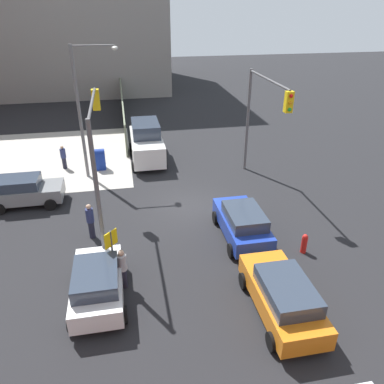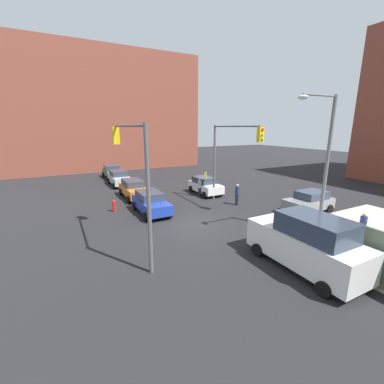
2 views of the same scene
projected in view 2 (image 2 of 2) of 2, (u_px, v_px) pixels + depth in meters
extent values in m
plane|color=black|center=(193.00, 223.00, 17.37)|extent=(120.00, 120.00, 0.00)
cube|color=brown|center=(101.00, 113.00, 42.55)|extent=(16.00, 28.00, 17.17)
cylinder|color=#59595B|center=(214.00, 163.00, 22.47)|extent=(0.18, 0.18, 6.50)
cylinder|color=#59595B|center=(235.00, 126.00, 19.31)|extent=(5.57, 0.12, 0.12)
cube|color=yellow|center=(260.00, 134.00, 17.06)|extent=(0.32, 0.36, 1.00)
sphere|color=red|center=(263.00, 129.00, 16.83)|extent=(0.18, 0.18, 0.18)
sphere|color=orange|center=(262.00, 134.00, 16.91)|extent=(0.18, 0.18, 0.18)
sphere|color=green|center=(262.00, 139.00, 16.98)|extent=(0.18, 0.18, 0.18)
cylinder|color=#59595B|center=(149.00, 203.00, 10.68)|extent=(0.18, 0.18, 6.50)
cylinder|color=#59595B|center=(127.00, 126.00, 12.31)|extent=(5.59, 0.12, 0.12)
cube|color=yellow|center=(116.00, 135.00, 14.83)|extent=(0.32, 0.36, 1.00)
sphere|color=red|center=(115.00, 130.00, 14.91)|extent=(0.18, 0.18, 0.18)
sphere|color=orange|center=(115.00, 135.00, 14.99)|extent=(0.18, 0.18, 0.18)
sphere|color=green|center=(116.00, 141.00, 15.06)|extent=(0.18, 0.18, 0.18)
cylinder|color=slate|center=(326.00, 169.00, 14.56)|extent=(0.20, 0.20, 8.00)
cylinder|color=slate|center=(320.00, 95.00, 13.10)|extent=(0.20, 2.40, 0.10)
ellipsoid|color=silver|center=(303.00, 97.00, 12.64)|extent=(0.56, 0.36, 0.24)
cylinder|color=#4C4C4C|center=(205.00, 184.00, 23.58)|extent=(0.08, 0.08, 2.40)
cube|color=yellow|center=(205.00, 175.00, 23.37)|extent=(0.48, 0.48, 0.64)
cube|color=navy|center=(325.00, 234.00, 14.18)|extent=(0.56, 0.64, 1.15)
cylinder|color=navy|center=(327.00, 224.00, 14.04)|extent=(0.56, 0.64, 0.56)
cylinder|color=red|center=(114.00, 207.00, 19.66)|extent=(0.26, 0.26, 0.80)
sphere|color=red|center=(114.00, 201.00, 19.56)|extent=(0.24, 0.24, 0.24)
cube|color=#1E389E|center=(151.00, 205.00, 19.19)|extent=(4.21, 1.80, 0.75)
cube|color=#2D3847|center=(149.00, 195.00, 19.32)|extent=(2.36, 1.58, 0.55)
cylinder|color=black|center=(170.00, 213.00, 18.46)|extent=(0.64, 0.22, 0.64)
cylinder|color=black|center=(146.00, 217.00, 17.65)|extent=(0.64, 0.22, 0.64)
cylinder|color=black|center=(156.00, 203.00, 20.92)|extent=(0.64, 0.22, 0.64)
cylinder|color=black|center=(134.00, 206.00, 20.10)|extent=(0.64, 0.22, 0.64)
cube|color=white|center=(206.00, 187.00, 24.79)|extent=(3.88, 1.80, 0.75)
cube|color=#2D3847|center=(204.00, 180.00, 24.89)|extent=(2.17, 1.58, 0.55)
cylinder|color=black|center=(221.00, 193.00, 24.16)|extent=(0.64, 0.22, 0.64)
cylinder|color=black|center=(204.00, 195.00, 23.34)|extent=(0.64, 0.22, 0.64)
cylinder|color=black|center=(206.00, 187.00, 26.42)|extent=(0.64, 0.22, 0.64)
cylinder|color=black|center=(191.00, 189.00, 25.60)|extent=(0.64, 0.22, 0.64)
cube|color=orange|center=(134.00, 190.00, 23.46)|extent=(4.41, 1.80, 0.75)
cube|color=#2D3847|center=(133.00, 183.00, 23.61)|extent=(2.47, 1.58, 0.55)
cylinder|color=black|center=(149.00, 197.00, 22.68)|extent=(0.64, 0.22, 0.64)
cylinder|color=black|center=(129.00, 200.00, 21.86)|extent=(0.64, 0.22, 0.64)
cylinder|color=black|center=(139.00, 190.00, 25.25)|extent=(0.64, 0.22, 0.64)
cylinder|color=black|center=(121.00, 192.00, 24.43)|extent=(0.64, 0.22, 0.64)
cube|color=#1E6638|center=(112.00, 173.00, 32.56)|extent=(4.40, 1.80, 0.75)
cube|color=#2D3847|center=(111.00, 167.00, 32.70)|extent=(2.46, 1.58, 0.55)
cylinder|color=black|center=(122.00, 177.00, 31.78)|extent=(0.64, 0.22, 0.64)
cylinder|color=black|center=(107.00, 178.00, 30.96)|extent=(0.64, 0.22, 0.64)
cylinder|color=black|center=(117.00, 173.00, 34.34)|extent=(0.64, 0.22, 0.64)
cylinder|color=black|center=(103.00, 174.00, 33.52)|extent=(0.64, 0.22, 0.64)
cube|color=#B7BABF|center=(119.00, 179.00, 28.53)|extent=(4.21, 1.80, 0.75)
cube|color=#2D3847|center=(118.00, 173.00, 28.66)|extent=(2.36, 1.58, 0.55)
cylinder|color=black|center=(131.00, 184.00, 27.80)|extent=(0.64, 0.22, 0.64)
cylinder|color=black|center=(114.00, 186.00, 26.99)|extent=(0.64, 0.22, 0.64)
cylinder|color=black|center=(125.00, 179.00, 30.26)|extent=(0.64, 0.22, 0.64)
cylinder|color=black|center=(109.00, 181.00, 29.44)|extent=(0.64, 0.22, 0.64)
cube|color=slate|center=(308.00, 203.00, 19.47)|extent=(1.80, 3.85, 0.75)
cube|color=#2D3847|center=(312.00, 195.00, 19.45)|extent=(1.58, 2.16, 0.55)
cylinder|color=black|center=(306.00, 214.00, 18.20)|extent=(0.22, 0.64, 0.64)
cylinder|color=black|center=(286.00, 207.00, 19.74)|extent=(0.22, 0.64, 0.64)
cylinder|color=black|center=(330.00, 209.00, 19.38)|extent=(0.22, 0.64, 0.64)
cylinder|color=black|center=(309.00, 203.00, 20.93)|extent=(0.22, 0.64, 0.64)
cube|color=white|center=(304.00, 247.00, 11.65)|extent=(5.40, 2.10, 1.40)
cube|color=#2D3847|center=(315.00, 227.00, 10.99)|extent=(3.02, 1.85, 0.90)
cylinder|color=black|center=(258.00, 250.00, 12.92)|extent=(0.64, 0.22, 0.64)
cylinder|color=black|center=(287.00, 241.00, 13.87)|extent=(0.64, 0.22, 0.64)
cylinder|color=black|center=(324.00, 289.00, 9.77)|extent=(0.64, 0.22, 0.64)
cylinder|color=black|center=(356.00, 275.00, 10.72)|extent=(0.64, 0.22, 0.64)
cylinder|color=navy|center=(237.00, 191.00, 21.14)|extent=(0.36, 0.36, 0.69)
sphere|color=tan|center=(238.00, 185.00, 21.03)|extent=(0.24, 0.24, 0.24)
cylinder|color=#1E1E2D|center=(237.00, 200.00, 21.33)|extent=(0.28, 0.28, 0.87)
cylinder|color=navy|center=(363.00, 222.00, 14.63)|extent=(0.36, 0.36, 0.62)
sphere|color=tan|center=(365.00, 215.00, 14.53)|extent=(0.21, 0.21, 0.21)
cylinder|color=#1E1E2D|center=(361.00, 233.00, 14.80)|extent=(0.28, 0.28, 0.78)
cylinder|color=#B2B2B7|center=(200.00, 184.00, 23.77)|extent=(0.36, 0.36, 0.67)
sphere|color=tan|center=(200.00, 179.00, 23.66)|extent=(0.23, 0.23, 0.23)
cylinder|color=#1E1E2D|center=(200.00, 192.00, 23.96)|extent=(0.28, 0.28, 0.85)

